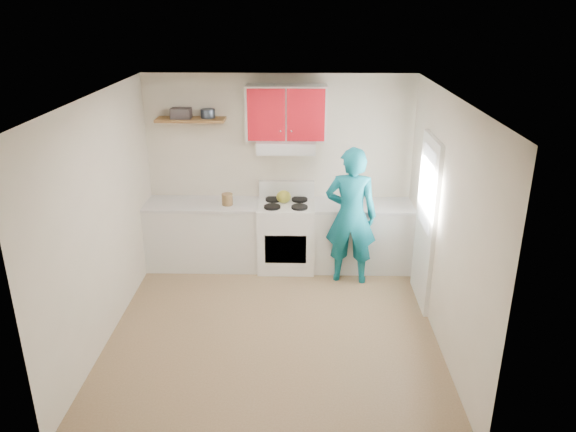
{
  "coord_description": "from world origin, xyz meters",
  "views": [
    {
      "loc": [
        0.3,
        -5.36,
        3.45
      ],
      "look_at": [
        0.15,
        0.55,
        1.15
      ],
      "focal_mm": 34.33,
      "sensor_mm": 36.0,
      "label": 1
    }
  ],
  "objects_px": {
    "tin": "(208,113)",
    "crock": "(227,200)",
    "kettle": "(284,197)",
    "stove": "(286,236)",
    "person": "(351,216)"
  },
  "relations": [
    {
      "from": "tin",
      "to": "kettle",
      "type": "distance_m",
      "value": 1.48
    },
    {
      "from": "tin",
      "to": "crock",
      "type": "bearing_deg",
      "value": -46.68
    },
    {
      "from": "stove",
      "to": "crock",
      "type": "bearing_deg",
      "value": -176.64
    },
    {
      "from": "kettle",
      "to": "crock",
      "type": "height_order",
      "value": "kettle"
    },
    {
      "from": "stove",
      "to": "kettle",
      "type": "xyz_separation_m",
      "value": [
        -0.03,
        0.06,
        0.54
      ]
    },
    {
      "from": "tin",
      "to": "person",
      "type": "distance_m",
      "value": 2.29
    },
    {
      "from": "tin",
      "to": "person",
      "type": "xyz_separation_m",
      "value": [
        1.86,
        -0.59,
        -1.19
      ]
    },
    {
      "from": "stove",
      "to": "kettle",
      "type": "height_order",
      "value": "kettle"
    },
    {
      "from": "tin",
      "to": "kettle",
      "type": "height_order",
      "value": "tin"
    },
    {
      "from": "kettle",
      "to": "tin",
      "type": "bearing_deg",
      "value": -166.5
    },
    {
      "from": "person",
      "to": "tin",
      "type": "bearing_deg",
      "value": -10.48
    },
    {
      "from": "kettle",
      "to": "person",
      "type": "height_order",
      "value": "person"
    },
    {
      "from": "person",
      "to": "stove",
      "type": "bearing_deg",
      "value": -17.25
    },
    {
      "from": "crock",
      "to": "stove",
      "type": "bearing_deg",
      "value": 3.36
    },
    {
      "from": "kettle",
      "to": "stove",
      "type": "bearing_deg",
      "value": -38.88
    }
  ]
}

